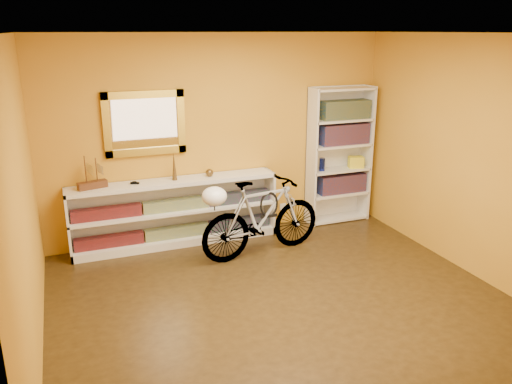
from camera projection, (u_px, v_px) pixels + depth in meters
name	position (u px, v px, depth m)	size (l,w,h in m)	color
floor	(281.00, 301.00, 5.21)	(4.50, 4.00, 0.01)	black
ceiling	(285.00, 32.00, 4.42)	(4.50, 4.00, 0.01)	silver
back_wall	(220.00, 138.00, 6.59)	(4.50, 0.01, 2.60)	#BF821C
left_wall	(22.00, 206.00, 4.04)	(0.01, 4.00, 2.60)	#BF821C
right_wall	(472.00, 157.00, 5.59)	(0.01, 4.00, 2.60)	#BF821C
gilt_mirror	(145.00, 123.00, 6.16)	(0.98, 0.06, 0.78)	olive
wall_socket	(283.00, 207.00, 7.20)	(0.09, 0.01, 0.09)	silver
console_unit	(176.00, 212.00, 6.46)	(2.60, 0.35, 0.85)	silver
cd_row_lower	(177.00, 232.00, 6.52)	(2.50, 0.13, 0.14)	black
cd_row_upper	(176.00, 205.00, 6.41)	(2.50, 0.13, 0.14)	navy
model_ship	(91.00, 172.00, 5.94)	(0.34, 0.13, 0.40)	#422412
toy_car	(135.00, 184.00, 6.17)	(0.00, 0.00, 0.00)	black
bronze_ornament	(174.00, 166.00, 6.29)	(0.06, 0.06, 0.35)	brown
decorative_orb	(209.00, 173.00, 6.48)	(0.10, 0.10, 0.10)	brown
bookcase	(339.00, 156.00, 7.13)	(0.90, 0.30, 1.90)	silver
book_row_a	(341.00, 183.00, 7.27)	(0.70, 0.22, 0.26)	maroon
book_row_b	(344.00, 134.00, 7.06)	(0.70, 0.22, 0.28)	maroon
book_row_c	(345.00, 110.00, 6.96)	(0.70, 0.22, 0.25)	navy
travel_mug	(322.00, 165.00, 7.05)	(0.08, 0.08, 0.18)	navy
red_tin	(328.00, 112.00, 6.90)	(0.15, 0.15, 0.19)	maroon
yellow_bag	(356.00, 162.00, 7.21)	(0.20, 0.14, 0.16)	yellow
bicycle	(262.00, 217.00, 6.14)	(1.63, 0.42, 0.96)	silver
helmet	(214.00, 196.00, 5.74)	(0.29, 0.28, 0.22)	white
u_lock	(269.00, 205.00, 6.14)	(0.23, 0.23, 0.03)	black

